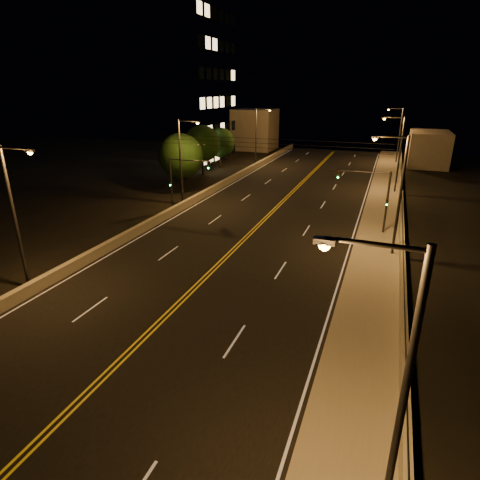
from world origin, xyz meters
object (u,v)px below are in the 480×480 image
(traffic_signal_right, at_px, (375,194))
(tree_1, at_px, (202,144))
(streetlight_2, at_px, (398,150))
(streetlight_4, at_px, (16,209))
(building_tower, at_px, (149,61))
(tree_2, at_px, (220,143))
(tree_0, at_px, (181,156))
(streetlight_0, at_px, (393,388))
(streetlight_1, at_px, (397,190))
(streetlight_6, at_px, (258,133))
(streetlight_3, at_px, (398,132))
(streetlight_5, at_px, (183,157))
(traffic_signal_left, at_px, (180,178))

(traffic_signal_right, relative_size, tree_1, 0.79)
(streetlight_2, xyz_separation_m, streetlight_4, (-21.44, -34.01, 0.00))
(building_tower, bearing_deg, traffic_signal_right, -34.24)
(streetlight_2, relative_size, tree_2, 1.44)
(tree_0, bearing_deg, traffic_signal_right, -17.75)
(tree_0, bearing_deg, streetlight_0, -54.54)
(streetlight_1, xyz_separation_m, streetlight_2, (0.00, 20.68, 0.00))
(streetlight_6, xyz_separation_m, building_tower, (-17.26, -3.47, 10.75))
(streetlight_2, height_order, streetlight_6, same)
(streetlight_4, xyz_separation_m, tree_1, (-5.05, 36.48, -0.75))
(streetlight_2, height_order, tree_1, streetlight_2)
(tree_0, distance_m, tree_2, 17.35)
(streetlight_2, relative_size, streetlight_6, 1.00)
(streetlight_2, xyz_separation_m, tree_1, (-26.49, 2.47, -0.75))
(streetlight_3, relative_size, streetlight_4, 1.00)
(streetlight_2, height_order, tree_0, streetlight_2)
(streetlight_3, bearing_deg, streetlight_2, -90.00)
(tree_2, bearing_deg, streetlight_4, -83.53)
(streetlight_6, relative_size, building_tower, 0.27)
(streetlight_5, relative_size, streetlight_6, 1.00)
(streetlight_2, distance_m, tree_0, 25.53)
(streetlight_2, xyz_separation_m, building_tower, (-38.70, 9.42, 10.75))
(streetlight_0, xyz_separation_m, streetlight_6, (-21.44, 55.26, 0.00))
(streetlight_0, height_order, streetlight_1, same)
(traffic_signal_right, bearing_deg, tree_0, 162.25)
(streetlight_5, bearing_deg, building_tower, 127.69)
(traffic_signal_left, height_order, building_tower, building_tower)
(streetlight_2, xyz_separation_m, traffic_signal_left, (-20.26, -15.85, -1.63))
(streetlight_0, xyz_separation_m, traffic_signal_left, (-20.26, 26.52, -1.63))
(traffic_signal_left, bearing_deg, traffic_signal_right, 0.00)
(streetlight_6, height_order, tree_0, streetlight_6)
(traffic_signal_right, distance_m, tree_1, 30.94)
(streetlight_0, relative_size, streetlight_1, 1.00)
(streetlight_3, height_order, tree_2, streetlight_3)
(streetlight_3, height_order, streetlight_6, same)
(streetlight_1, bearing_deg, streetlight_3, 90.00)
(streetlight_4, xyz_separation_m, tree_2, (-4.83, 42.53, -1.28))
(streetlight_2, height_order, streetlight_5, same)
(streetlight_5, xyz_separation_m, streetlight_6, (0.00, 25.81, 0.00))
(traffic_signal_left, xyz_separation_m, tree_2, (-6.00, 24.37, 0.35))
(traffic_signal_right, distance_m, tree_0, 23.56)
(tree_0, distance_m, tree_1, 11.42)
(traffic_signal_right, height_order, tree_2, tree_2)
(streetlight_1, xyz_separation_m, tree_2, (-26.26, 29.21, -1.28))
(streetlight_5, xyz_separation_m, building_tower, (-17.26, 22.34, 10.75))
(streetlight_2, bearing_deg, streetlight_6, 148.98)
(streetlight_0, xyz_separation_m, building_tower, (-38.70, 51.79, 10.75))
(traffic_signal_left, bearing_deg, streetlight_2, 38.02)
(streetlight_6, bearing_deg, streetlight_5, -90.00)
(traffic_signal_right, xyz_separation_m, tree_0, (-22.43, 7.18, 0.90))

